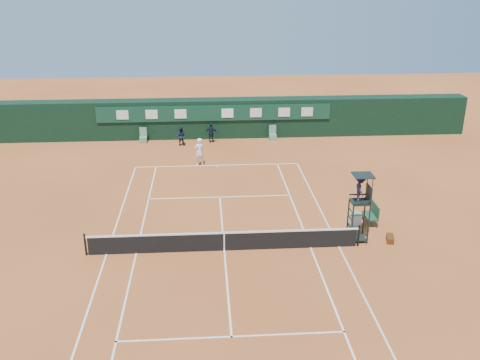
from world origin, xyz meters
name	(u,v)px	position (x,y,z in m)	size (l,w,h in m)	color
ground	(224,250)	(0.00, 0.00, 0.00)	(90.00, 90.00, 0.00)	#B95E2B
court_lines	(224,250)	(0.00, 0.00, 0.01)	(11.05, 23.85, 0.01)	white
tennis_net	(224,241)	(0.00, 0.00, 0.51)	(12.90, 0.10, 1.10)	black
back_wall	(214,118)	(0.00, 18.74, 1.51)	(40.00, 1.65, 3.00)	black
linesman_chair_left	(143,139)	(-5.50, 17.48, 0.32)	(0.55, 0.50, 1.15)	#54815F
linesman_chair_right	(273,136)	(4.50, 17.48, 0.32)	(0.55, 0.50, 1.15)	#5A8A5F
umpire_chair	(360,194)	(6.50, 0.60, 2.46)	(0.96, 0.95, 3.42)	black
player_bench	(372,213)	(7.79, 2.37, 0.60)	(0.56, 1.20, 1.10)	#1A432C
tennis_bag	(390,239)	(8.10, 0.37, 0.14)	(0.33, 0.76, 0.28)	black
cooler	(355,219)	(6.87, 2.33, 0.33)	(0.57, 0.57, 0.65)	white
tennis_ball	(272,171)	(3.55, 10.39, 0.03)	(0.06, 0.06, 0.06)	#B2C92E
player	(199,152)	(-1.18, 12.00, 0.96)	(0.70, 0.46, 1.92)	white
ball_kid_left	(181,136)	(-2.58, 16.62, 0.71)	(0.69, 0.53, 1.41)	black
ball_kid_right	(211,133)	(-0.28, 17.15, 0.75)	(0.88, 0.37, 1.50)	black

